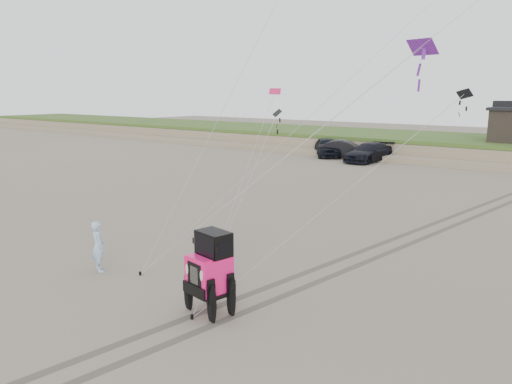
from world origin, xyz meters
TOP-DOWN VIEW (x-y plane):
  - ground at (0.00, 0.00)m, footprint 160.00×160.00m
  - dune_ridge at (0.00, 37.50)m, footprint 160.00×14.25m
  - truck_a at (-13.56, 30.33)m, footprint 4.65×5.25m
  - truck_b at (-11.62, 30.19)m, footprint 5.12×3.24m
  - truck_c at (-8.97, 29.34)m, footprint 2.70×5.66m
  - jeep at (0.55, -0.52)m, footprint 2.90×5.08m
  - man at (-4.50, -0.42)m, footprint 0.72×0.60m
  - kite_flock at (1.72, 9.23)m, footprint 9.04×9.17m
  - stake_main at (-3.12, 0.14)m, footprint 0.08×0.08m
  - stake_aux at (0.46, -1.10)m, footprint 0.08×0.08m
  - tire_tracks at (2.00, 8.00)m, footprint 5.22×29.74m

SIDE VIEW (x-z plane):
  - ground at x=0.00m, z-range 0.00..0.00m
  - tire_tracks at x=2.00m, z-range 0.00..0.01m
  - stake_main at x=-3.12m, z-range 0.00..0.12m
  - stake_aux at x=0.46m, z-range 0.00..0.12m
  - truck_b at x=-11.62m, z-range 0.00..1.59m
  - truck_c at x=-8.97m, z-range 0.00..1.59m
  - dune_ridge at x=0.00m, z-range -0.04..1.68m
  - man at x=-4.50m, z-range 0.00..1.69m
  - truck_a at x=-13.56m, z-range 0.00..1.72m
  - jeep at x=0.55m, z-range 0.00..1.78m
  - kite_flock at x=1.72m, z-range 4.38..12.31m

